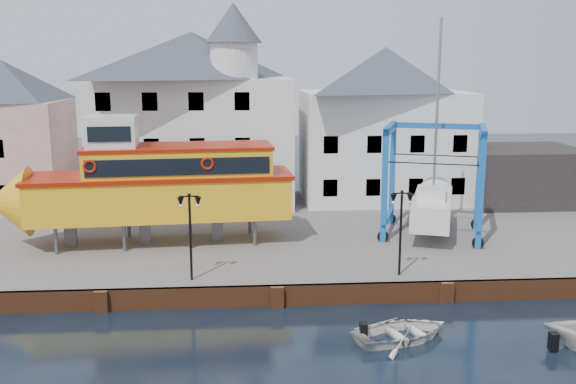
{
  "coord_description": "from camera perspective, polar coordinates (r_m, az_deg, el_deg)",
  "views": [
    {
      "loc": [
        -1.5,
        -28.04,
        11.17
      ],
      "look_at": [
        1.0,
        7.0,
        4.0
      ],
      "focal_mm": 40.0,
      "sensor_mm": 36.0,
      "label": 1
    }
  ],
  "objects": [
    {
      "name": "building_pink",
      "position": [
        49.16,
        -23.75,
        4.7
      ],
      "size": [
        8.0,
        7.0,
        10.3
      ],
      "color": "tan",
      "rests_on": "hardstanding"
    },
    {
      "name": "ground",
      "position": [
        30.22,
        -0.96,
        -10.16
      ],
      "size": [
        140.0,
        140.0,
        0.0
      ],
      "primitive_type": "plane",
      "color": "black",
      "rests_on": "ground"
    },
    {
      "name": "building_white_right",
      "position": [
        48.41,
        8.51,
        5.99
      ],
      "size": [
        12.0,
        8.0,
        11.2
      ],
      "color": "white",
      "rests_on": "hardstanding"
    },
    {
      "name": "lamp_post_left",
      "position": [
        30.17,
        -8.73,
        -2.01
      ],
      "size": [
        1.12,
        0.32,
        4.2
      ],
      "color": "black",
      "rests_on": "hardstanding"
    },
    {
      "name": "motorboat_b",
      "position": [
        27.35,
        10.08,
        -12.75
      ],
      "size": [
        4.92,
        4.16,
        0.87
      ],
      "primitive_type": "imported",
      "rotation": [
        0.0,
        0.0,
        1.89
      ],
      "color": "silver",
      "rests_on": "ground"
    },
    {
      "name": "quay_wall",
      "position": [
        30.13,
        -0.98,
        -9.2
      ],
      "size": [
        44.0,
        0.47,
        1.0
      ],
      "color": "brown",
      "rests_on": "ground"
    },
    {
      "name": "hardstanding",
      "position": [
        40.5,
        -1.82,
        -3.75
      ],
      "size": [
        44.0,
        22.0,
        1.0
      ],
      "primitive_type": "cube",
      "color": "#5F5A57",
      "rests_on": "ground"
    },
    {
      "name": "building_white_main",
      "position": [
        46.71,
        -8.26,
        6.72
      ],
      "size": [
        14.0,
        8.3,
        14.0
      ],
      "color": "white",
      "rests_on": "hardstanding"
    },
    {
      "name": "shed_dark",
      "position": [
        50.15,
        20.12,
        1.45
      ],
      "size": [
        8.0,
        7.0,
        4.0
      ],
      "primitive_type": "cube",
      "color": "black",
      "rests_on": "hardstanding"
    },
    {
      "name": "lamp_post_right",
      "position": [
        30.98,
        10.04,
        -1.69
      ],
      "size": [
        1.12,
        0.32,
        4.2
      ],
      "color": "black",
      "rests_on": "hardstanding"
    },
    {
      "name": "travel_lift",
      "position": [
        39.48,
        12.78,
        -0.54
      ],
      "size": [
        7.03,
        8.57,
        12.59
      ],
      "rotation": [
        0.0,
        0.0,
        -0.33
      ],
      "color": "#1258A1",
      "rests_on": "hardstanding"
    },
    {
      "name": "tour_boat",
      "position": [
        36.78,
        -12.71,
        0.68
      ],
      "size": [
        16.93,
        5.31,
        7.26
      ],
      "rotation": [
        0.0,
        0.0,
        0.08
      ],
      "color": "#59595E",
      "rests_on": "hardstanding"
    }
  ]
}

